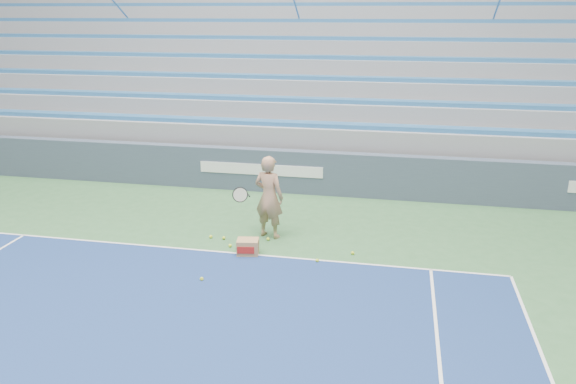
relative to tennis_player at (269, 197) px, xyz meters
name	(u,v)px	position (x,y,z in m)	size (l,w,h in m)	color
sponsor_barrier	(262,170)	(-0.89, 3.02, -0.31)	(30.00, 0.32, 1.10)	#3A4659
bleachers	(302,75)	(-0.89, 8.74, 1.50)	(31.00, 9.15, 7.30)	gray
tennis_player	(269,197)	(0.00, 0.00, 0.00)	(0.96, 0.90, 1.72)	tan
ball_box	(248,247)	(-0.19, -0.96, -0.71)	(0.45, 0.37, 0.30)	#A47C4F
tennis_ball_0	(224,238)	(-0.87, -0.34, -0.83)	(0.07, 0.07, 0.07)	yellow
tennis_ball_1	(230,246)	(-0.63, -0.69, -0.83)	(0.07, 0.07, 0.07)	yellow
tennis_ball_2	(255,247)	(-0.12, -0.67, -0.83)	(0.07, 0.07, 0.07)	yellow
tennis_ball_3	(211,237)	(-1.15, -0.33, -0.83)	(0.07, 0.07, 0.07)	yellow
tennis_ball_4	(268,239)	(0.03, -0.22, -0.83)	(0.07, 0.07, 0.07)	yellow
tennis_ball_5	(317,261)	(1.16, -1.04, -0.83)	(0.07, 0.07, 0.07)	yellow
tennis_ball_6	(202,279)	(-0.69, -2.18, -0.83)	(0.07, 0.07, 0.07)	yellow
tennis_ball_7	(353,253)	(1.78, -0.57, -0.83)	(0.07, 0.07, 0.07)	yellow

